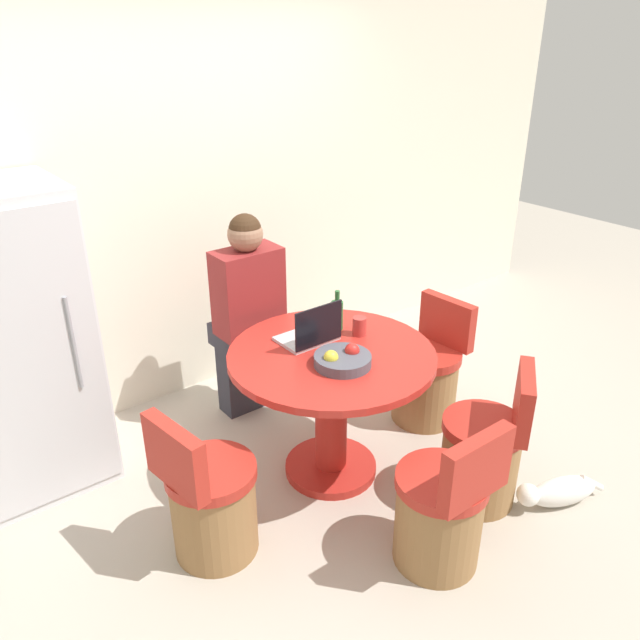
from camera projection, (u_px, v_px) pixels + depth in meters
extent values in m
plane|color=#B2A899|center=(337.00, 488.00, 3.44)|extent=(12.00, 12.00, 0.00)
cube|color=silver|center=(190.00, 202.00, 3.95)|extent=(7.00, 0.06, 2.60)
cube|color=silver|center=(12.00, 346.00, 3.20)|extent=(0.72, 0.64, 1.65)
cube|color=silver|center=(30.00, 371.00, 2.97)|extent=(0.69, 0.01, 1.55)
cylinder|color=gray|center=(73.00, 343.00, 3.05)|extent=(0.02, 0.02, 0.49)
cylinder|color=#B2261E|center=(331.00, 466.00, 3.58)|extent=(0.52, 0.52, 0.05)
cylinder|color=#B2261E|center=(331.00, 413.00, 3.42)|extent=(0.18, 0.18, 0.68)
cylinder|color=#B2261E|center=(332.00, 356.00, 3.26)|extent=(1.10, 1.10, 0.04)
cylinder|color=olive|center=(425.00, 389.00, 3.98)|extent=(0.40, 0.40, 0.43)
cylinder|color=#AD281E|center=(427.00, 355.00, 3.87)|extent=(0.43, 0.43, 0.06)
cube|color=#AD281E|center=(447.00, 321.00, 3.90)|extent=(0.09, 0.39, 0.31)
cylinder|color=olive|center=(438.00, 523.00, 2.91)|extent=(0.40, 0.40, 0.43)
cylinder|color=#AD281E|center=(442.00, 481.00, 2.81)|extent=(0.43, 0.43, 0.06)
cube|color=#AD281E|center=(476.00, 469.00, 2.61)|extent=(0.39, 0.07, 0.31)
cylinder|color=olive|center=(479.00, 464.00, 3.30)|extent=(0.40, 0.40, 0.43)
cylinder|color=#AD281E|center=(484.00, 426.00, 3.19)|extent=(0.43, 0.43, 0.06)
cube|color=#AD281E|center=(524.00, 401.00, 3.07)|extent=(0.35, 0.28, 0.31)
cylinder|color=olive|center=(215.00, 513.00, 2.97)|extent=(0.40, 0.40, 0.43)
cylinder|color=#AD281E|center=(211.00, 472.00, 2.86)|extent=(0.43, 0.43, 0.06)
cube|color=#AD281E|center=(175.00, 457.00, 2.68)|extent=(0.12, 0.39, 0.31)
cube|color=#2D2D38|center=(242.00, 376.00, 4.07)|extent=(0.28, 0.16, 0.49)
cube|color=#2D2D38|center=(244.00, 336.00, 3.89)|extent=(0.32, 0.36, 0.14)
cube|color=maroon|center=(248.00, 291.00, 3.70)|extent=(0.40, 0.22, 0.52)
sphere|color=#936B51|center=(245.00, 234.00, 3.54)|extent=(0.21, 0.21, 0.21)
sphere|color=#382314|center=(245.00, 230.00, 3.53)|extent=(0.19, 0.19, 0.19)
cube|color=#B7B7BC|center=(306.00, 338.00, 3.38)|extent=(0.30, 0.22, 0.02)
cube|color=black|center=(319.00, 326.00, 3.25)|extent=(0.30, 0.01, 0.22)
cylinder|color=#4C4C56|center=(343.00, 360.00, 3.12)|extent=(0.29, 0.29, 0.05)
sphere|color=red|center=(352.00, 350.00, 3.15)|extent=(0.08, 0.08, 0.08)
sphere|color=gold|center=(331.00, 357.00, 3.08)|extent=(0.07, 0.07, 0.07)
cylinder|color=#B2332D|center=(359.00, 326.00, 3.42)|extent=(0.08, 0.08, 0.10)
cylinder|color=#23602D|center=(337.00, 316.00, 3.47)|extent=(0.07, 0.07, 0.17)
cylinder|color=#23602D|center=(337.00, 296.00, 3.42)|extent=(0.03, 0.03, 0.07)
ellipsoid|color=white|center=(563.00, 491.00, 3.30)|extent=(0.41, 0.27, 0.16)
sphere|color=white|center=(528.00, 495.00, 3.24)|extent=(0.12, 0.12, 0.12)
cylinder|color=white|center=(591.00, 483.00, 3.34)|extent=(0.16, 0.09, 0.13)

